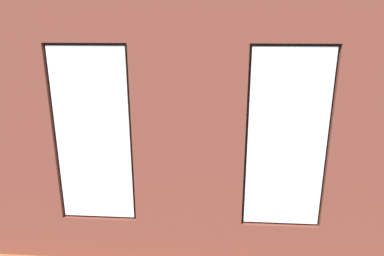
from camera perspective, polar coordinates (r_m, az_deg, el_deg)
ground_plane at (r=7.00m, az=1.10°, el=-8.31°), size 6.29×5.90×0.10m
brick_wall_with_windows at (r=3.99m, az=-0.61°, el=-1.80°), size 5.69×0.30×3.33m
white_wall_right at (r=6.98m, az=-22.55°, el=5.16°), size 0.10×4.90×3.33m
couch_by_window at (r=5.25m, az=-9.83°, el=-13.02°), size 1.92×0.87×0.80m
couch_left at (r=6.39m, az=20.54°, el=-8.28°), size 0.91×1.93×0.80m
coffee_table at (r=6.60m, az=-2.08°, el=-5.81°), size 1.58×0.88×0.43m
cup_ceramic at (r=6.43m, az=-1.15°, el=-5.49°), size 0.09×0.09×0.11m
table_plant_small at (r=6.54m, az=-2.09°, el=-4.49°), size 0.13×0.13×0.22m
remote_black at (r=6.70m, az=-3.67°, el=-4.95°), size 0.07×0.17×0.02m
remote_gray at (r=6.70m, az=1.76°, el=-4.96°), size 0.07×0.18×0.02m
media_console at (r=7.14m, az=-19.54°, el=-5.99°), size 0.95×0.42×0.54m
tv_flatscreen at (r=6.94m, az=-20.02°, el=-1.27°), size 1.02×0.20×0.69m
potted_plant_corner_far_left at (r=5.28m, az=26.18°, el=-10.94°), size 0.84×0.81×1.25m
potted_plant_corner_near_left at (r=8.83m, az=16.83°, el=0.94°), size 0.54×0.54×0.90m
potted_plant_mid_room_small at (r=7.43m, az=7.09°, el=-3.71°), size 0.25×0.25×0.52m
potted_plant_near_tv at (r=6.02m, az=-18.55°, el=-6.36°), size 1.09×0.96×1.13m
potted_plant_foreground_right at (r=8.91m, az=-12.41°, el=1.06°), size 1.05×1.07×1.20m
potted_plant_beside_window_right at (r=5.47m, az=-23.14°, el=-9.41°), size 0.84×0.88×1.22m
potted_plant_between_couches at (r=4.87m, az=6.46°, el=-7.57°), size 1.02×1.10×1.62m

